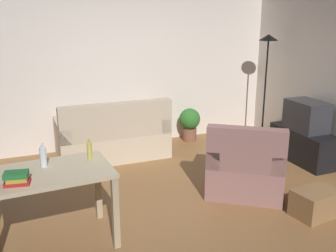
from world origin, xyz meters
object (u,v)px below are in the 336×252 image
armchair (246,168)px  tv (307,116)px  potted_plant (190,122)px  book_stack (17,178)px  torchiere_lamp (267,59)px  bottle_clear (43,157)px  bottle_squat (89,151)px  couch (113,138)px  storage_box (315,203)px  desk (46,183)px  tv_stand (303,145)px

armchair → tv: bearing=-121.5°
potted_plant → book_stack: (-2.81, -2.58, 0.49)m
torchiere_lamp → potted_plant: (-1.19, 0.44, -1.08)m
tv → book_stack: tv is taller
bottle_clear → potted_plant: bearing=41.3°
bottle_squat → torchiere_lamp: bearing=28.4°
bottle_squat → bottle_clear: bearing=-176.8°
potted_plant → couch: bearing=-167.7°
tv → bottle_clear: size_ratio=2.63×
potted_plant → armchair: (-0.21, -2.10, -0.01)m
bottle_squat → armchair: bearing=3.8°
couch → bottle_squat: size_ratio=7.73×
storage_box → book_stack: book_stack is taller
desk → armchair: armchair is taller
couch → storage_box: 3.05m
tv_stand → tv: 0.46m
couch → desk: size_ratio=1.33×
armchair → book_stack: size_ratio=5.34×
armchair → book_stack: (-2.60, -0.48, 0.49)m
potted_plant → book_stack: size_ratio=2.49×
storage_box → bottle_squat: size_ratio=2.25×
potted_plant → bottle_clear: size_ratio=2.50×
tv → armchair: 1.57m
tv → book_stack: bearing=105.2°
potted_plant → bottle_squat: bearing=-133.6°
tv → armchair: same height
torchiere_lamp → bottle_squat: torchiere_lamp is taller
torchiere_lamp → potted_plant: torchiere_lamp is taller
torchiere_lamp → bottle_squat: 3.81m
couch → bottle_clear: bearing=59.7°
couch → potted_plant: (1.43, 0.31, 0.02)m
couch → storage_box: couch is taller
desk → potted_plant: 3.52m
tv → armchair: bearing=113.3°
bottle_clear → bottle_squat: (0.44, 0.02, -0.01)m
torchiere_lamp → storage_box: bearing=-112.2°
bottle_squat → couch: bearing=70.1°
tv → torchiere_lamp: torchiere_lamp is taller
armchair → bottle_squat: bottle_squat is taller
bottle_clear → desk: bearing=-91.2°
storage_box → bottle_clear: bearing=167.1°
tv → storage_box: bearing=144.2°
tv_stand → tv: size_ratio=1.83×
couch → tv_stand: 2.88m
potted_plant → storage_box: 2.90m
book_stack → tv: bearing=15.2°
tv_stand → torchiere_lamp: 1.58m
armchair → bottle_clear: 2.42m
bottle_clear → book_stack: bearing=-126.8°
tv_stand → book_stack: (-4.00, -1.09, 0.58)m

